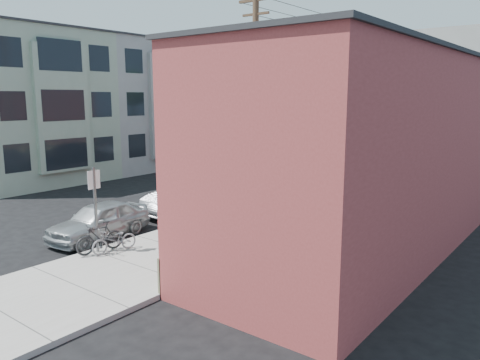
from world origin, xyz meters
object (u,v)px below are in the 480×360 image
Objects in this scene: tree_leafy_far at (410,91)px; parked_bike_a at (100,237)px; sign_post at (95,202)px; car_3 at (314,167)px; patron_green at (202,230)px; bus at (362,140)px; tree_leafy_mid at (370,85)px; tree_bare at (284,148)px; parking_meter_far at (302,174)px; patio_chair_b at (208,251)px; car_2 at (262,178)px; parking_meter_near at (164,209)px; car_0 at (99,221)px; patio_chair_a at (196,254)px; patron_grey at (239,221)px; cyclist at (250,201)px; parked_bike_b at (114,240)px; utility_pole_near at (254,91)px; car_1 at (192,196)px.

tree_leafy_far reaches higher than parked_bike_a.
car_3 is (-1.75, 17.60, -1.10)m from sign_post.
bus is at bearing 173.68° from patron_green.
tree_leafy_mid reaches higher than patron_green.
tree_leafy_mid reaches higher than tree_bare.
patio_chair_b is at bearing -72.34° from parking_meter_far.
tree_bare reaches higher than car_2.
parking_meter_near is 0.13× the size of bus.
patio_chair_b is at bearing -4.35° from car_0.
patio_chair_a is 3.60m from parked_bike_a.
patron_grey reaches higher than parked_bike_a.
tree_bare is at bearing -90.00° from tree_leafy_mid.
parking_meter_far is 0.67× the size of patron_grey.
patron_green is 1.00× the size of cyclist.
cyclist is 6.07m from parked_bike_b.
sign_post is 2.27m from car_0.
utility_pole_near is at bearing -73.33° from car_3.
car_3 is at bearing 176.30° from patron_green.
sign_post is 2.26× the size of parking_meter_far.
cyclist is at bearing -76.71° from parking_meter_far.
tree_bare is 10.75m from parked_bike_a.
car_0 is (-1.45, -12.15, -0.30)m from parking_meter_far.
utility_pole_near is at bearing -91.17° from tree_leafy_far.
tree_leafy_far reaches higher than tree_leafy_mid.
parking_meter_far is (0.00, 10.28, 0.00)m from parking_meter_near.
cyclist is at bearing 176.81° from patron_green.
cyclist is at bearing 53.21° from car_0.
sign_post is 3.18× the size of patio_chair_a.
parking_meter_near and parking_meter_far have the same top height.
patron_green reaches higher than car_0.
patio_chair_b is (3.84, -12.07, -0.39)m from parking_meter_far.
tree_leafy_mid is at bearing 85.74° from parking_meter_far.
tree_leafy_far is 5.09× the size of parked_bike_b.
patron_grey is 1.34m from patron_green.
bus is at bearing -69.43° from cyclist.
sign_post is 1.78× the size of patron_green.
sign_post is 11.89m from car_2.
utility_pole_near is at bearing -56.01° from car_2.
car_1 reaches higher than car_3.
patio_chair_a is 0.56× the size of cyclist.
parked_bike_a reaches higher than patio_chair_a.
cyclist reaches higher than car_0.
car_2 is 5.87m from car_3.
parked_bike_a is (-0.31, -28.65, -4.96)m from tree_leafy_far.
cyclist reaches higher than parked_bike_b.
sign_post is at bearing -91.24° from tree_leafy_mid.
tree_leafy_mid is 4.46× the size of parked_bike_a.
tree_leafy_far is 1.97× the size of car_0.
patron_grey is (2.98, -17.57, -4.85)m from tree_leafy_mid.
cyclist is at bearing -75.32° from tree_bare.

